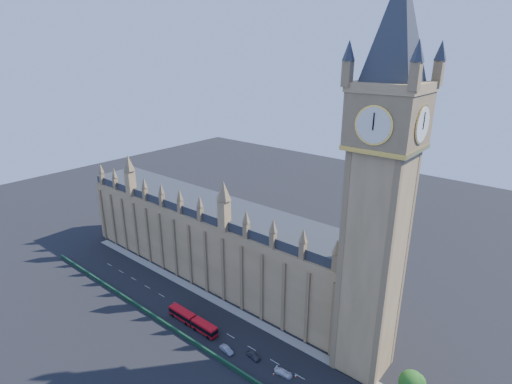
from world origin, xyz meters
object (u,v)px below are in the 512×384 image
Objects in this scene: car_grey at (254,355)px; car_white at (283,373)px; red_bus at (193,321)px; car_silver at (226,350)px.

car_white is (9.69, 0.26, -0.05)m from car_grey.
car_grey is at bearing 3.70° from red_bus.
car_white is (16.86, 3.28, -0.06)m from car_silver.
red_bus is 4.40× the size of car_grey.
car_white is at bearing 3.13° from red_bus.
red_bus is 15.65m from car_silver.
car_silver reaches higher than car_white.
car_silver is (-7.18, -3.02, 0.01)m from car_grey.
car_silver is at bearing 93.15° from car_white.
car_grey is at bearing 83.68° from car_white.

